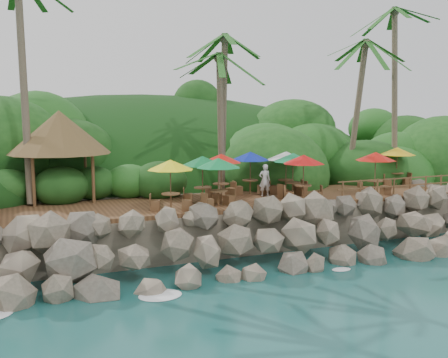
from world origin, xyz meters
name	(u,v)px	position (x,y,z in m)	size (l,w,h in m)	color
ground	(279,278)	(0.00, 0.00, 0.00)	(140.00, 140.00, 0.00)	#19514F
land_base	(169,195)	(0.00, 16.00, 1.05)	(32.00, 25.20, 2.10)	gray
jungle_hill	(144,194)	(0.00, 23.50, 0.00)	(44.80, 28.00, 15.40)	#143811
seawall	(258,240)	(0.00, 2.00, 1.15)	(29.00, 4.00, 2.30)	gray
terrace	(224,202)	(0.00, 6.00, 2.20)	(26.00, 5.00, 0.20)	brown
jungle_foliage	(174,212)	(0.00, 15.00, 0.00)	(44.00, 16.00, 12.00)	#143811
foam_line	(276,275)	(0.00, 0.30, 0.03)	(25.20, 0.80, 0.06)	white
palms	(214,15)	(0.57, 8.79, 12.05)	(31.15, 6.93, 12.60)	brown
palapa	(60,132)	(-7.71, 9.25, 5.79)	(5.14, 5.14, 4.60)	brown
dining_clusters	(234,163)	(0.37, 5.59, 4.25)	(25.77, 5.01, 2.35)	brown
railing	(402,185)	(9.48, 3.65, 2.91)	(8.30, 0.10, 1.00)	brown
waiter	(265,180)	(2.49, 6.29, 3.17)	(0.64, 0.42, 1.74)	silver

